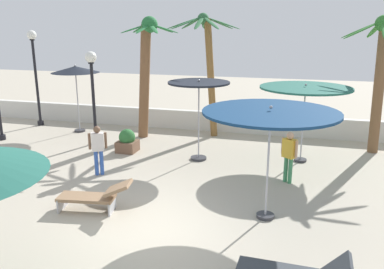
% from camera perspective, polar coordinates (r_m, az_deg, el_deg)
% --- Properties ---
extents(ground_plane, '(56.00, 56.00, 0.00)m').
position_cam_1_polar(ground_plane, '(9.42, -5.14, -13.19)').
color(ground_plane, '#B2A893').
extents(boundary_wall, '(25.20, 0.30, 0.85)m').
position_cam_1_polar(boundary_wall, '(17.42, 5.02, 1.78)').
color(boundary_wall, silver).
rests_on(boundary_wall, ground_plane).
extents(patio_umbrella_0, '(2.02, 2.02, 2.90)m').
position_cam_1_polar(patio_umbrella_0, '(17.69, -16.36, 8.77)').
color(patio_umbrella_0, '#333338').
rests_on(patio_umbrella_0, ground_plane).
extents(patio_umbrella_1, '(2.98, 2.98, 2.66)m').
position_cam_1_polar(patio_umbrella_1, '(13.60, 15.94, 6.13)').
color(patio_umbrella_1, '#333338').
rests_on(patio_umbrella_1, ground_plane).
extents(patio_umbrella_2, '(2.06, 2.06, 2.78)m').
position_cam_1_polar(patio_umbrella_2, '(13.28, 0.98, 6.34)').
color(patio_umbrella_2, '#333338').
rests_on(patio_umbrella_2, ground_plane).
extents(patio_umbrella_3, '(3.11, 3.11, 2.75)m').
position_cam_1_polar(patio_umbrella_3, '(9.16, 11.18, 2.68)').
color(patio_umbrella_3, '#333338').
rests_on(patio_umbrella_3, ground_plane).
extents(palm_tree_1, '(2.75, 2.81, 4.85)m').
position_cam_1_polar(palm_tree_1, '(15.51, 25.35, 8.53)').
color(palm_tree_1, brown).
rests_on(palm_tree_1, ground_plane).
extents(palm_tree_2, '(2.18, 2.26, 4.85)m').
position_cam_1_polar(palm_tree_2, '(16.16, -6.58, 9.96)').
color(palm_tree_2, brown).
rests_on(palm_tree_2, ground_plane).
extents(palm_tree_3, '(2.97, 2.97, 4.98)m').
position_cam_1_polar(palm_tree_3, '(16.33, 2.27, 10.99)').
color(palm_tree_3, brown).
rests_on(palm_tree_3, ground_plane).
extents(lamp_post_0, '(0.41, 0.41, 4.30)m').
position_cam_1_polar(lamp_post_0, '(19.46, -21.61, 9.34)').
color(lamp_post_0, black).
rests_on(lamp_post_0, ground_plane).
extents(lamp_post_2, '(0.43, 0.43, 3.57)m').
position_cam_1_polar(lamp_post_2, '(15.67, -14.08, 7.33)').
color(lamp_post_2, black).
rests_on(lamp_post_2, ground_plane).
extents(lounge_chair_1, '(1.91, 0.83, 0.81)m').
position_cam_1_polar(lounge_chair_1, '(10.28, -13.72, -8.53)').
color(lounge_chair_1, '#B7B7BC').
rests_on(lounge_chair_1, ground_plane).
extents(guest_1, '(0.50, 0.38, 1.56)m').
position_cam_1_polar(guest_1, '(12.50, -13.32, -1.58)').
color(guest_1, '#3359B2').
rests_on(guest_1, ground_plane).
extents(guest_3, '(0.48, 0.40, 1.55)m').
position_cam_1_polar(guest_3, '(11.90, 13.73, -2.52)').
color(guest_3, '#3F8C59').
rests_on(guest_3, ground_plane).
extents(planter, '(0.70, 0.70, 0.85)m').
position_cam_1_polar(planter, '(14.79, -9.25, -0.99)').
color(planter, brown).
rests_on(planter, ground_plane).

